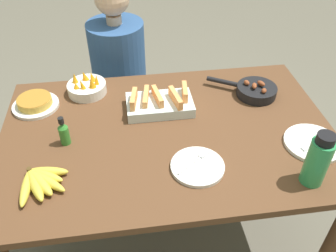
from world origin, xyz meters
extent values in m
plane|color=#666051|center=(0.00, 0.00, 0.00)|extent=(14.00, 14.00, 0.00)
cube|color=brown|center=(0.00, 0.00, 0.73)|extent=(1.50, 0.98, 0.03)
cylinder|color=brown|center=(0.69, -0.43, 0.35)|extent=(0.07, 0.07, 0.71)
cylinder|color=brown|center=(-0.69, 0.43, 0.35)|extent=(0.07, 0.07, 0.71)
cylinder|color=brown|center=(0.69, 0.43, 0.35)|extent=(0.07, 0.07, 0.71)
ellipsoid|color=gold|center=(-0.57, -0.27, 0.76)|extent=(0.04, 0.18, 0.04)
ellipsoid|color=gold|center=(-0.54, -0.26, 0.76)|extent=(0.11, 0.18, 0.04)
ellipsoid|color=gold|center=(-0.53, -0.25, 0.76)|extent=(0.14, 0.17, 0.04)
ellipsoid|color=gold|center=(-0.51, -0.24, 0.76)|extent=(0.17, 0.15, 0.04)
ellipsoid|color=gold|center=(-0.51, -0.22, 0.76)|extent=(0.15, 0.10, 0.04)
ellipsoid|color=gold|center=(-0.50, -0.20, 0.76)|extent=(0.16, 0.06, 0.04)
cylinder|color=#4C3819|center=(-0.57, -0.18, 0.76)|extent=(0.02, 0.02, 0.04)
cube|color=silver|center=(-0.02, 0.17, 0.77)|extent=(0.32, 0.19, 0.05)
cube|color=#F29E56|center=(-0.14, 0.16, 0.82)|extent=(0.04, 0.13, 0.05)
cube|color=#F29E56|center=(-0.08, 0.19, 0.81)|extent=(0.05, 0.15, 0.04)
cube|color=#F29E56|center=(-0.03, 0.17, 0.81)|extent=(0.05, 0.14, 0.05)
cube|color=#F29E56|center=(0.06, 0.15, 0.82)|extent=(0.05, 0.15, 0.05)
cube|color=#F29E56|center=(0.11, 0.19, 0.82)|extent=(0.03, 0.12, 0.05)
cylinder|color=black|center=(0.48, 0.22, 0.75)|extent=(0.20, 0.20, 0.01)
cylinder|color=black|center=(0.48, 0.22, 0.77)|extent=(0.20, 0.20, 0.04)
cylinder|color=black|center=(0.33, 0.31, 0.78)|extent=(0.15, 0.10, 0.02)
ellipsoid|color=brown|center=(0.46, 0.20, 0.81)|extent=(0.04, 0.05, 0.03)
ellipsoid|color=brown|center=(0.50, 0.16, 0.81)|extent=(0.04, 0.04, 0.03)
ellipsoid|color=brown|center=(0.50, 0.22, 0.81)|extent=(0.05, 0.05, 0.03)
ellipsoid|color=brown|center=(0.44, 0.24, 0.81)|extent=(0.04, 0.04, 0.03)
cylinder|color=silver|center=(-0.62, 0.27, 0.75)|extent=(0.22, 0.22, 0.02)
cylinder|color=gold|center=(-0.62, 0.27, 0.78)|extent=(0.16, 0.16, 0.03)
cylinder|color=#AB7427|center=(-0.62, 0.27, 0.79)|extent=(0.16, 0.16, 0.00)
cylinder|color=silver|center=(0.61, -0.18, 0.75)|extent=(0.25, 0.25, 0.02)
cylinder|color=silver|center=(0.63, -0.19, 0.76)|extent=(0.11, 0.04, 0.01)
cube|color=silver|center=(0.56, -0.21, 0.76)|extent=(0.05, 0.03, 0.00)
cylinder|color=silver|center=(0.09, -0.24, 0.75)|extent=(0.22, 0.22, 0.02)
cylinder|color=silver|center=(0.05, -0.24, 0.76)|extent=(0.11, 0.09, 0.01)
cube|color=silver|center=(0.12, -0.18, 0.76)|extent=(0.05, 0.05, 0.00)
cylinder|color=silver|center=(-0.37, 0.36, 0.77)|extent=(0.20, 0.20, 0.05)
cone|color=orange|center=(-0.31, 0.36, 0.82)|extent=(0.03, 0.04, 0.06)
cone|color=orange|center=(-0.34, 0.39, 0.82)|extent=(0.05, 0.06, 0.06)
cone|color=orange|center=(-0.38, 0.40, 0.82)|extent=(0.05, 0.04, 0.06)
cone|color=orange|center=(-0.42, 0.38, 0.82)|extent=(0.04, 0.04, 0.06)
cone|color=orange|center=(-0.42, 0.33, 0.81)|extent=(0.05, 0.05, 0.04)
cone|color=orange|center=(-0.39, 0.32, 0.82)|extent=(0.05, 0.04, 0.06)
cone|color=orange|center=(-0.34, 0.32, 0.82)|extent=(0.06, 0.06, 0.06)
cylinder|color=#2D9351|center=(0.51, -0.37, 0.84)|extent=(0.09, 0.09, 0.20)
cylinder|color=black|center=(0.51, -0.37, 0.96)|extent=(0.07, 0.07, 0.04)
cylinder|color=#337F2D|center=(-0.45, -0.01, 0.79)|extent=(0.04, 0.04, 0.09)
cone|color=#337F2D|center=(-0.45, -0.01, 0.84)|extent=(0.04, 0.04, 0.02)
cylinder|color=black|center=(-0.45, -0.01, 0.87)|extent=(0.02, 0.02, 0.03)
cube|color=black|center=(-0.20, 0.76, 0.22)|extent=(0.37, 0.37, 0.45)
cylinder|color=#2D5184|center=(-0.20, 0.76, 0.69)|extent=(0.34, 0.34, 0.49)
cylinder|color=#DBB28E|center=(-0.20, 0.76, 0.96)|extent=(0.09, 0.09, 0.05)
camera|label=1|loc=(-0.17, -1.20, 1.79)|focal=38.00mm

